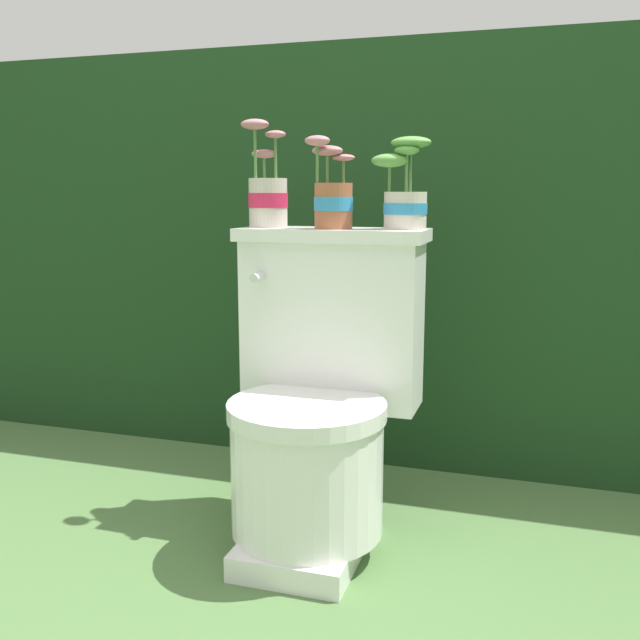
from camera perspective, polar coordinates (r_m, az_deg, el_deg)
ground_plane at (r=1.69m, az=-3.06°, el=-18.56°), size 12.00×12.00×0.00m
hedge_backdrop at (r=2.52m, az=5.40°, el=5.67°), size 4.35×0.90×1.23m
toilet at (r=1.66m, az=-0.18°, el=-6.99°), size 0.45×0.46×0.73m
potted_plant_left at (r=1.77m, az=-4.23°, el=10.06°), size 0.10×0.10×0.26m
potted_plant_midleft at (r=1.68m, az=1.01°, el=9.85°), size 0.11×0.09×0.21m
potted_plant_middle at (r=1.67m, az=6.77°, el=9.91°), size 0.13×0.10×0.21m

